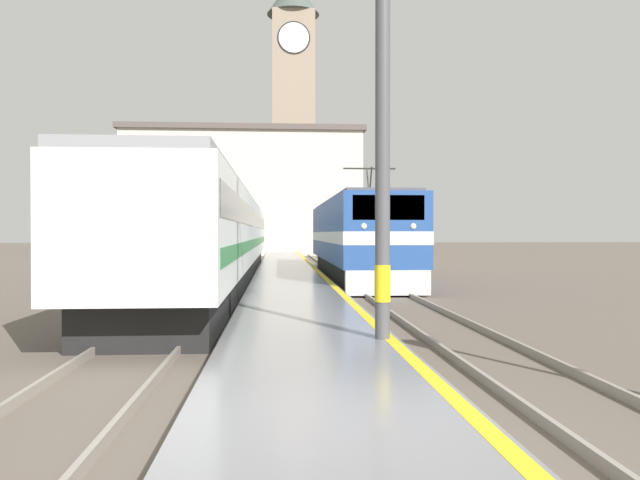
% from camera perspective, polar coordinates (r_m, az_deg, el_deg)
% --- Properties ---
extents(ground_plane, '(200.00, 200.00, 0.00)m').
position_cam_1_polar(ground_plane, '(35.84, -3.11, -2.70)').
color(ground_plane, '#60564C').
extents(platform, '(2.91, 140.00, 0.38)m').
position_cam_1_polar(platform, '(30.84, -2.97, -2.89)').
color(platform, slate).
rests_on(platform, ground).
extents(rail_track_near, '(2.83, 140.00, 0.16)m').
position_cam_1_polar(rail_track_near, '(31.05, 2.64, -3.16)').
color(rail_track_near, '#60564C').
rests_on(rail_track_near, ground).
extents(rail_track_far, '(2.83, 140.00, 0.16)m').
position_cam_1_polar(rail_track_far, '(30.94, -8.39, -3.18)').
color(rail_track_far, '#60564C').
rests_on(rail_track_far, ground).
extents(locomotive_train, '(2.92, 16.84, 4.61)m').
position_cam_1_polar(locomotive_train, '(28.24, 3.29, 0.18)').
color(locomotive_train, black).
rests_on(locomotive_train, ground).
extents(passenger_train, '(2.92, 36.55, 3.64)m').
position_cam_1_polar(passenger_train, '(28.41, -8.79, 0.40)').
color(passenger_train, black).
rests_on(passenger_train, ground).
extents(catenary_mast, '(2.14, 0.26, 7.14)m').
position_cam_1_polar(catenary_mast, '(10.35, 6.18, 10.83)').
color(catenary_mast, '#4C4C51').
rests_on(catenary_mast, platform).
extents(clock_tower, '(5.63, 5.63, 29.71)m').
position_cam_1_polar(clock_tower, '(68.96, -2.46, 12.11)').
color(clock_tower, gray).
rests_on(clock_tower, ground).
extents(station_building, '(22.52, 7.78, 11.91)m').
position_cam_1_polar(station_building, '(60.03, -6.96, 4.36)').
color(station_building, beige).
rests_on(station_building, ground).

